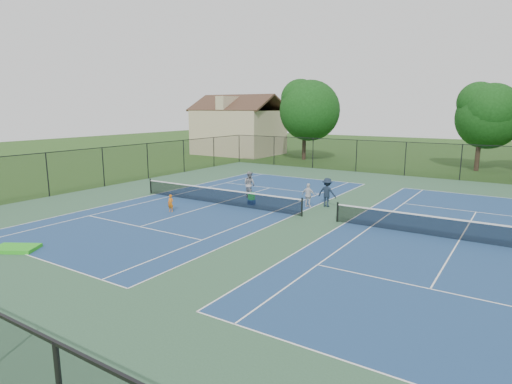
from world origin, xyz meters
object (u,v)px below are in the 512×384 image
Objects in this scene: ball_crate at (251,202)px; ball_hopper at (251,196)px; child_player at (171,203)px; instructor at (249,185)px; tree_back_a at (305,107)px; clapboard_house at (239,130)px; bystander_b at (327,192)px; bystander_a at (308,195)px; tree_back_c at (482,113)px.

ball_hopper is at bearing 0.00° from ball_crate.
ball_hopper is (2.90, 4.13, 0.03)m from child_player.
instructor is 4.10× the size of ball_hopper.
tree_back_a reaches higher than ball_hopper.
ball_hopper is (0.00, 0.00, 0.38)m from ball_crate.
child_player is 0.57× the size of instructor.
tree_back_a is at bearing 109.03° from ball_hopper.
clapboard_house reaches higher than bystander_b.
ball_crate is at bearing 21.88° from bystander_a.
tree_back_a is at bearing -62.65° from instructor.
child_player is 2.34× the size of ball_hopper.
tree_back_c is 4.71× the size of instructor.
child_player is (5.05, -27.18, -5.53)m from tree_back_a.
tree_back_c is 20.85× the size of ball_crate.
child_player is 6.08m from instructor.
tree_back_a is 18.04m from tree_back_c.
bystander_a is at bearing -106.52° from tree_back_c.
ball_crate is at bearing 0.00° from ball_hopper.
tree_back_a is at bearing -176.82° from tree_back_c.
instructor is at bearing 127.05° from ball_crate.
bystander_a is (6.19, 5.42, 0.23)m from child_player.
bystander_b is at bearing -59.99° from tree_back_a.
bystander_b reaches higher than ball_crate.
child_player is at bearing 41.29° from bystander_b.
child_player is 8.23m from bystander_a.
ball_crate is (7.95, -23.05, -5.88)m from tree_back_a.
tree_back_c reaches higher than ball_hopper.
instructor reaches higher than bystander_a.
bystander_b is (12.12, -20.99, -5.15)m from tree_back_a.
clapboard_house reaches higher than ball_crate.
bystander_a is (11.25, -21.77, -5.30)m from tree_back_a.
tree_back_c reaches higher than clapboard_house.
tree_back_a is 6.20× the size of bystander_a.
ball_hopper is at bearing 21.88° from bystander_a.
clapboard_house reaches higher than child_player.
child_player is at bearing 84.85° from instructor.
tree_back_a is 28.20m from child_player.
tree_back_c is at bearing -105.93° from bystander_a.
clapboard_house is 27.93m from instructor.
ball_crate is (17.95, -24.05, -2.93)m from clapboard_house.
bystander_b is 4.08× the size of ball_hopper.
bystander_a is (-6.75, -22.77, -4.74)m from tree_back_c.
child_player is (-12.95, -28.18, -4.97)m from tree_back_c.
clapboard_house is at bearing 110.59° from child_player.
instructor is (6.64, -21.32, -5.15)m from tree_back_a.
bystander_b is (-5.88, -21.99, -4.59)m from tree_back_c.
ball_hopper is (-10.05, -24.05, -4.94)m from tree_back_c.
instructor is (-11.36, -22.32, -4.59)m from tree_back_c.
bystander_b is at bearing 26.31° from ball_crate.
instructor is at bearing -4.91° from bystander_a.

